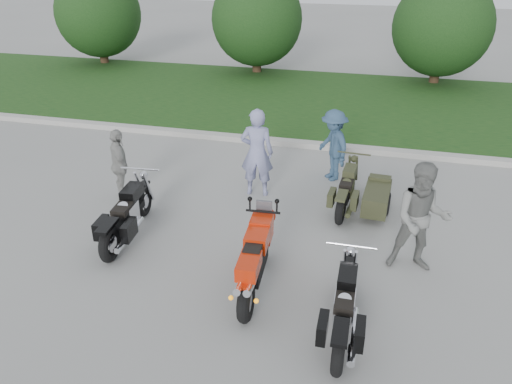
% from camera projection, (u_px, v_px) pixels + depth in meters
% --- Properties ---
extents(ground, '(80.00, 80.00, 0.00)m').
position_uv_depth(ground, '(233.00, 273.00, 8.41)').
color(ground, '#9F9F99').
rests_on(ground, ground).
extents(curb, '(60.00, 0.30, 0.15)m').
position_uv_depth(curb, '(296.00, 143.00, 13.56)').
color(curb, '#B0ADA6').
rests_on(curb, ground).
extents(grass_strip, '(60.00, 8.00, 0.14)m').
position_uv_depth(grass_strip, '(317.00, 101.00, 17.15)').
color(grass_strip, '#31551D').
rests_on(grass_strip, ground).
extents(tree_far_left, '(3.60, 3.60, 4.00)m').
position_uv_depth(tree_far_left, '(98.00, 14.00, 21.29)').
color(tree_far_left, '#3F2B1C').
rests_on(tree_far_left, ground).
extents(tree_mid_left, '(3.60, 3.60, 4.00)m').
position_uv_depth(tree_mid_left, '(257.00, 20.00, 19.75)').
color(tree_mid_left, '#3F2B1C').
rests_on(tree_mid_left, ground).
extents(tree_mid_right, '(3.60, 3.60, 4.00)m').
position_uv_depth(tree_mid_right, '(442.00, 27.00, 18.21)').
color(tree_mid_right, '#3F2B1C').
rests_on(tree_mid_right, ground).
extents(sportbike_red, '(0.43, 2.11, 1.00)m').
position_uv_depth(sportbike_red, '(255.00, 260.00, 7.75)').
color(sportbike_red, black).
rests_on(sportbike_red, ground).
extents(cruiser_left, '(0.49, 2.29, 0.88)m').
position_uv_depth(cruiser_left, '(126.00, 218.00, 9.19)').
color(cruiser_left, black).
rests_on(cruiser_left, ground).
extents(cruiser_right, '(0.36, 2.15, 0.83)m').
position_uv_depth(cruiser_right, '(344.00, 311.00, 6.91)').
color(cruiser_right, black).
rests_on(cruiser_right, ground).
extents(cruiser_sidecar, '(1.07, 2.06, 0.79)m').
position_uv_depth(cruiser_sidecar, '(364.00, 195.00, 10.17)').
color(cruiser_sidecar, black).
rests_on(cruiser_sidecar, ground).
extents(person_stripe, '(0.75, 0.54, 1.94)m').
position_uv_depth(person_stripe, '(257.00, 153.00, 10.63)').
color(person_stripe, '#8A8EBC').
rests_on(person_stripe, ground).
extents(person_grey, '(0.99, 0.80, 1.93)m').
position_uv_depth(person_grey, '(421.00, 219.00, 8.13)').
color(person_grey, gray).
rests_on(person_grey, ground).
extents(person_denim, '(1.13, 1.24, 1.67)m').
position_uv_depth(person_denim, '(333.00, 145.00, 11.38)').
color(person_denim, '#324E6B').
rests_on(person_denim, ground).
extents(person_back, '(0.88, 0.96, 1.57)m').
position_uv_depth(person_back, '(120.00, 165.00, 10.50)').
color(person_back, '#9A9A94').
rests_on(person_back, ground).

